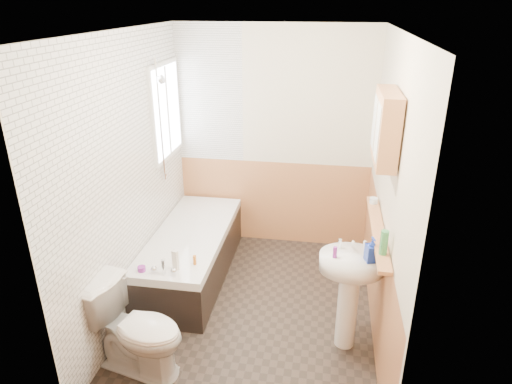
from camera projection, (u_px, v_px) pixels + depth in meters
floor at (253, 309)px, 4.32m from camera, size 2.80×2.80×0.00m
ceiling at (253, 31)px, 3.34m from camera, size 2.80×2.80×0.00m
wall_back at (274, 140)px, 5.11m from camera, size 2.20×0.02×2.50m
wall_front at (211, 283)px, 2.55m from camera, size 2.20×0.02×2.50m
wall_left at (129, 180)px, 4.00m from camera, size 0.02×2.80×2.50m
wall_right at (389, 196)px, 3.67m from camera, size 0.02×2.80×2.50m
wainscot_right at (376, 275)px, 3.97m from camera, size 0.01×2.80×1.00m
wainscot_front at (217, 381)px, 2.87m from camera, size 2.20×0.01×1.00m
wainscot_back at (273, 202)px, 5.39m from camera, size 2.20×0.01×1.00m
tile_cladding_left at (131, 180)px, 3.99m from camera, size 0.01×2.80×2.50m
tile_return_back at (209, 94)px, 5.00m from camera, size 0.75×0.01×1.50m
window at (167, 111)px, 4.70m from camera, size 0.03×0.79×0.99m
bathtub at (192, 253)px, 4.75m from camera, size 0.70×1.76×0.66m
shower_riser at (160, 111)px, 4.45m from camera, size 0.11×0.08×1.23m
toilet at (137, 330)px, 3.50m from camera, size 0.85×0.59×0.75m
sink at (350, 282)px, 3.66m from camera, size 0.51×0.41×0.98m
pine_shelf at (378, 230)px, 3.69m from camera, size 0.10×1.29×0.03m
medicine_cabinet at (386, 127)px, 3.36m from camera, size 0.15×0.59×0.53m
foam_can at (384, 243)px, 3.28m from camera, size 0.07×0.07×0.19m
green_bottle at (383, 236)px, 3.36m from camera, size 0.05×0.05×0.19m
black_jar at (374, 201)px, 4.12m from camera, size 0.08×0.08×0.05m
soap_bottle at (371, 256)px, 3.47m from camera, size 0.14×0.22×0.09m
clear_bottle at (335, 252)px, 3.52m from camera, size 0.03×0.03×0.09m
blue_gel at (175, 260)px, 3.97m from camera, size 0.06×0.05×0.19m
cream_jar at (142, 269)px, 3.97m from camera, size 0.09×0.09×0.04m
orange_bottle at (195, 260)px, 4.07m from camera, size 0.04×0.04×0.09m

